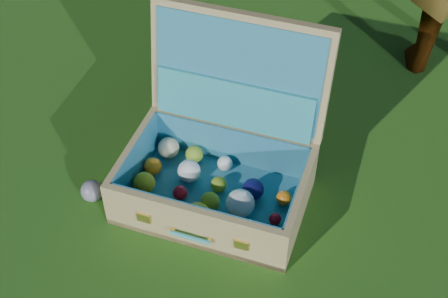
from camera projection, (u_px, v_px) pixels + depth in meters
ground at (246, 224)px, 1.89m from camera, size 60.00×60.00×0.00m
stray_ball at (92, 191)px, 1.93m from camera, size 0.07×0.07×0.07m
suitcase at (220, 151)px, 1.89m from camera, size 0.60×0.52×0.53m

